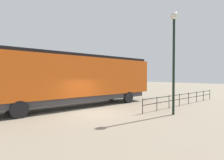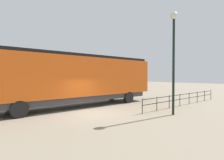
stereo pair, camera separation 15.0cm
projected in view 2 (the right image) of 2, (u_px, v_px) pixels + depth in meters
The scene contains 4 objects.
ground_plane at pixel (93, 114), 12.46m from camera, with size 120.00×120.00×0.00m, color gray.
locomotive at pixel (83, 78), 15.60m from camera, with size 2.96×15.21×4.44m.
lamp_post at pixel (174, 44), 11.99m from camera, with size 0.51×0.51×6.97m.
platform_fence at pixel (185, 97), 16.11m from camera, with size 0.05×11.83×1.07m.
Camera 2 is at (10.33, -7.00, 2.63)m, focal length 28.46 mm.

